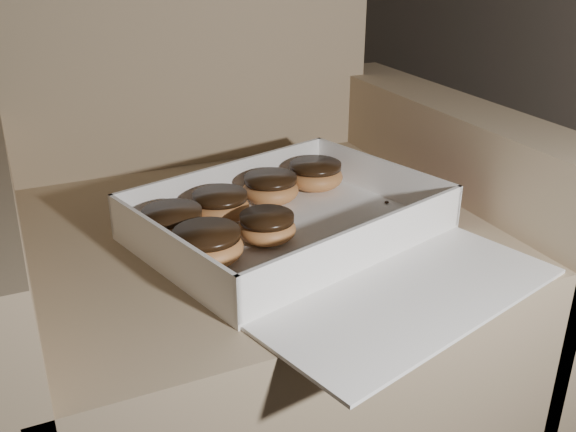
% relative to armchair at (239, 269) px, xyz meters
% --- Properties ---
extents(armchair, '(0.86, 0.73, 0.90)m').
position_rel_armchair_xyz_m(armchair, '(0.00, 0.00, 0.00)').
color(armchair, '#9A8262').
rests_on(armchair, floor).
extents(bakery_box, '(0.50, 0.55, 0.07)m').
position_rel_armchair_xyz_m(bakery_box, '(0.04, -0.17, 0.13)').
color(bakery_box, white).
rests_on(bakery_box, armchair).
extents(donut_a, '(0.09, 0.09, 0.04)m').
position_rel_armchair_xyz_m(donut_a, '(-0.13, -0.10, 0.15)').
color(donut_a, '#C18143').
rests_on(donut_a, bakery_box).
extents(donut_b, '(0.09, 0.09, 0.05)m').
position_rel_armchair_xyz_m(donut_b, '(-0.10, -0.18, 0.15)').
color(donut_b, '#C18143').
rests_on(donut_b, bakery_box).
extents(donut_c, '(0.09, 0.09, 0.04)m').
position_rel_armchair_xyz_m(donut_c, '(0.04, -0.03, 0.15)').
color(donut_c, '#C18143').
rests_on(donut_c, bakery_box).
extents(donut_d, '(0.08, 0.08, 0.04)m').
position_rel_armchair_xyz_m(donut_d, '(-0.01, -0.16, 0.15)').
color(donut_d, '#C18143').
rests_on(donut_d, bakery_box).
extents(donut_e, '(0.09, 0.09, 0.04)m').
position_rel_armchair_xyz_m(donut_e, '(0.13, -0.01, 0.15)').
color(donut_e, '#C18143').
rests_on(donut_e, bakery_box).
extents(donut_f, '(0.08, 0.08, 0.04)m').
position_rel_armchair_xyz_m(donut_f, '(-0.05, -0.07, 0.15)').
color(donut_f, '#C18143').
rests_on(donut_f, bakery_box).
extents(crumb_a, '(0.01, 0.01, 0.00)m').
position_rel_armchair_xyz_m(crumb_a, '(0.21, -0.11, 0.13)').
color(crumb_a, black).
rests_on(crumb_a, bakery_box).
extents(crumb_b, '(0.01, 0.01, 0.00)m').
position_rel_armchair_xyz_m(crumb_b, '(0.22, -0.21, 0.13)').
color(crumb_b, black).
rests_on(crumb_b, bakery_box).
extents(crumb_c, '(0.01, 0.01, 0.00)m').
position_rel_armchair_xyz_m(crumb_c, '(0.08, -0.19, 0.13)').
color(crumb_c, black).
rests_on(crumb_c, bakery_box).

